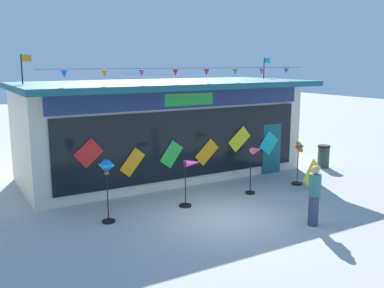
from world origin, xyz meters
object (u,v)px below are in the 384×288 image
(wind_spinner_center_left, at_px, (255,159))
(person_near_camera, at_px, (314,194))
(kite_shop_building, at_px, (163,128))
(trash_bin, at_px, (324,156))
(display_kite_on_ground, at_px, (312,174))
(wind_spinner_far_left, at_px, (107,175))
(wind_spinner_center_right, at_px, (299,157))
(wind_spinner_left, at_px, (191,173))

(wind_spinner_center_left, height_order, person_near_camera, person_near_camera)
(kite_shop_building, xyz_separation_m, trash_bin, (6.39, -2.44, -1.40))
(person_near_camera, relative_size, display_kite_on_ground, 1.76)
(wind_spinner_far_left, relative_size, wind_spinner_center_right, 1.11)
(wind_spinner_left, relative_size, display_kite_on_ground, 1.55)
(wind_spinner_center_left, distance_m, person_near_camera, 3.23)
(wind_spinner_left, bearing_deg, wind_spinner_center_left, 1.11)
(kite_shop_building, relative_size, wind_spinner_center_right, 6.77)
(wind_spinner_far_left, bearing_deg, trash_bin, 8.66)
(wind_spinner_left, xyz_separation_m, trash_bin, (7.39, 1.46, -0.56))
(wind_spinner_far_left, xyz_separation_m, display_kite_on_ground, (7.37, -0.46, -0.84))
(wind_spinner_far_left, xyz_separation_m, wind_spinner_center_left, (5.28, 0.13, -0.16))
(wind_spinner_center_left, distance_m, trash_bin, 5.08)
(kite_shop_building, bearing_deg, trash_bin, -20.89)
(wind_spinner_center_right, xyz_separation_m, person_near_camera, (-2.51, -3.19, -0.16))
(trash_bin, height_order, display_kite_on_ground, display_kite_on_ground)
(wind_spinner_center_right, relative_size, trash_bin, 1.71)
(wind_spinner_left, distance_m, trash_bin, 7.55)
(wind_spinner_center_right, height_order, person_near_camera, person_near_camera)
(trash_bin, bearing_deg, kite_shop_building, 159.11)
(kite_shop_building, relative_size, trash_bin, 11.59)
(trash_bin, bearing_deg, wind_spinner_center_right, -153.61)
(wind_spinner_left, xyz_separation_m, person_near_camera, (2.06, -3.13, -0.15))
(kite_shop_building, distance_m, wind_spinner_far_left, 5.47)
(display_kite_on_ground, bearing_deg, trash_bin, 36.16)
(wind_spinner_center_right, xyz_separation_m, trash_bin, (2.82, 1.40, -0.56))
(trash_bin, distance_m, display_kite_on_ground, 3.39)
(kite_shop_building, xyz_separation_m, person_near_camera, (1.07, -7.02, -0.99))
(kite_shop_building, bearing_deg, person_near_camera, -81.35)
(wind_spinner_center_right, relative_size, person_near_camera, 0.97)
(wind_spinner_center_right, xyz_separation_m, display_kite_on_ground, (0.08, -0.60, -0.53))
(wind_spinner_far_left, xyz_separation_m, wind_spinner_center_right, (7.29, 0.14, -0.32))
(wind_spinner_far_left, bearing_deg, wind_spinner_left, 1.72)
(wind_spinner_center_left, bearing_deg, trash_bin, 16.25)
(wind_spinner_center_left, relative_size, person_near_camera, 0.96)
(wind_spinner_far_left, xyz_separation_m, trash_bin, (10.11, 1.54, -0.88))
(wind_spinner_far_left, height_order, person_near_camera, wind_spinner_far_left)
(person_near_camera, height_order, trash_bin, person_near_camera)
(wind_spinner_left, relative_size, trash_bin, 1.55)
(person_near_camera, bearing_deg, wind_spinner_far_left, -160.68)
(wind_spinner_left, bearing_deg, wind_spinner_center_right, 0.74)
(kite_shop_building, bearing_deg, wind_spinner_far_left, -133.05)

